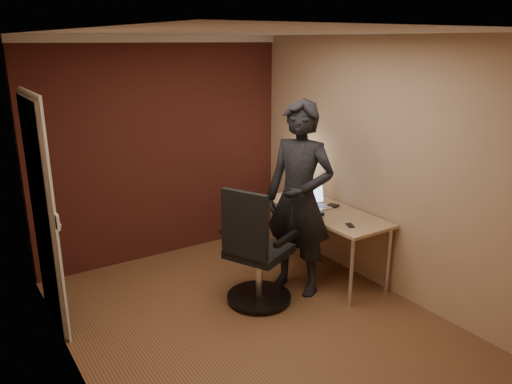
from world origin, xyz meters
TOP-DOWN VIEW (x-y plane):
  - room at (-0.27, 1.54)m, footprint 4.00×4.00m
  - desk at (1.25, 0.49)m, footprint 0.60×1.50m
  - desk_lamp at (1.30, 1.12)m, footprint 0.22×0.22m
  - laptop at (1.14, 0.65)m, footprint 0.37×0.32m
  - mouse at (1.04, 0.41)m, footprint 0.09×0.11m
  - phone at (1.07, -0.01)m, footprint 0.10×0.13m
  - wallet at (1.32, 0.52)m, footprint 0.12×0.13m
  - office_chair at (0.19, 0.33)m, footprint 0.69×0.74m
  - person at (0.73, 0.36)m, footprint 0.71×0.83m

SIDE VIEW (x-z plane):
  - office_chair at x=0.19m, z-range -0.07..1.09m
  - desk at x=1.25m, z-range 0.24..0.97m
  - phone at x=1.07m, z-range 0.73..0.74m
  - wallet at x=1.32m, z-range 0.73..0.75m
  - mouse at x=1.04m, z-range 0.73..0.76m
  - laptop at x=1.14m, z-range 0.68..0.91m
  - person at x=0.73m, z-range 0.00..1.92m
  - desk_lamp at x=1.30m, z-range 0.88..1.41m
  - room at x=-0.27m, z-range -0.63..3.37m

